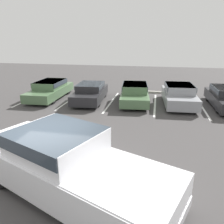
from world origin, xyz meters
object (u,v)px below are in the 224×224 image
object	(u,v)px
parked_sedan_b	(90,92)
wheel_stop_curb	(149,92)
parked_sedan_d	(179,94)
parked_sedan_a	(50,89)
parked_sedan_c	(135,92)
pickup_truck	(67,164)

from	to	relation	value
parked_sedan_b	wheel_stop_curb	world-z (taller)	parked_sedan_b
parked_sedan_d	parked_sedan_a	bearing A→B (deg)	-93.19
parked_sedan_c	parked_sedan_d	bearing A→B (deg)	83.66
pickup_truck	parked_sedan_c	xyz separation A→B (m)	(0.82, 9.52, -0.23)
pickup_truck	parked_sedan_c	world-z (taller)	pickup_truck
parked_sedan_b	parked_sedan_c	xyz separation A→B (m)	(2.97, 0.33, 0.02)
pickup_truck	parked_sedan_a	size ratio (longest dim) A/B	1.33
parked_sedan_d	wheel_stop_curb	bearing A→B (deg)	-149.85
parked_sedan_d	parked_sedan_b	bearing A→B (deg)	-90.56
parked_sedan_a	parked_sedan_d	world-z (taller)	parked_sedan_d
parked_sedan_a	parked_sedan_c	distance (m)	6.05
pickup_truck	parked_sedan_a	world-z (taller)	pickup_truck
parked_sedan_c	parked_sedan_d	distance (m)	2.84
wheel_stop_curb	parked_sedan_d	bearing A→B (deg)	-56.34
parked_sedan_a	parked_sedan_d	xyz separation A→B (m)	(8.89, 0.05, 0.04)
pickup_truck	parked_sedan_d	world-z (taller)	pickup_truck
parked_sedan_c	wheel_stop_curb	xyz separation A→B (m)	(0.88, 2.91, -0.59)
parked_sedan_d	pickup_truck	bearing A→B (deg)	-24.62
parked_sedan_d	wheel_stop_curb	size ratio (longest dim) A/B	2.30
parked_sedan_a	parked_sedan_c	world-z (taller)	parked_sedan_c
parked_sedan_b	wheel_stop_curb	distance (m)	5.07
parked_sedan_a	parked_sedan_b	xyz separation A→B (m)	(3.07, -0.25, -0.02)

